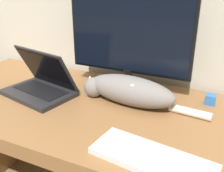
# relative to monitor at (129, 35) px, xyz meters

# --- Properties ---
(desk) EXTENTS (1.77, 0.71, 0.73)m
(desk) POSITION_rel_monitor_xyz_m (-0.02, -0.21, -0.40)
(desk) COLOR olive
(desk) RESTS_ON ground_plane
(monitor) EXTENTS (0.58, 0.19, 0.50)m
(monitor) POSITION_rel_monitor_xyz_m (0.00, 0.00, 0.00)
(monitor) COLOR black
(monitor) RESTS_ON desk
(laptop) EXTENTS (0.35, 0.28, 0.21)m
(laptop) POSITION_rel_monitor_xyz_m (-0.35, -0.21, -0.22)
(laptop) COLOR #232326
(laptop) RESTS_ON desk
(external_keyboard) EXTENTS (0.38, 0.19, 0.02)m
(external_keyboard) POSITION_rel_monitor_xyz_m (0.26, -0.46, -0.25)
(external_keyboard) COLOR white
(external_keyboard) RESTS_ON desk
(cat) EXTENTS (0.56, 0.18, 0.12)m
(cat) POSITION_rel_monitor_xyz_m (0.05, -0.13, -0.20)
(cat) COLOR gray
(cat) RESTS_ON desk
(small_toy) EXTENTS (0.04, 0.04, 0.04)m
(small_toy) POSITION_rel_monitor_xyz_m (0.38, 0.01, -0.24)
(small_toy) COLOR #2D6BB7
(small_toy) RESTS_ON desk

